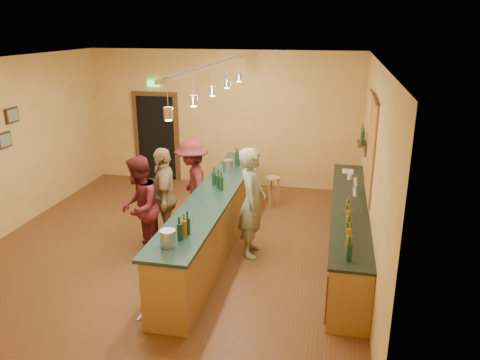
% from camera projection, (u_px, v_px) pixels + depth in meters
% --- Properties ---
extents(floor, '(7.00, 7.00, 0.00)m').
position_uv_depth(floor, '(177.00, 244.00, 8.39)').
color(floor, brown).
rests_on(floor, ground).
extents(ceiling, '(6.50, 7.00, 0.02)m').
position_uv_depth(ceiling, '(169.00, 61.00, 7.38)').
color(ceiling, silver).
rests_on(ceiling, wall_back).
extents(wall_back, '(6.50, 0.02, 3.20)m').
position_uv_depth(wall_back, '(223.00, 119.00, 11.13)').
color(wall_back, '#B79944').
rests_on(wall_back, floor).
extents(wall_front, '(6.50, 0.02, 3.20)m').
position_uv_depth(wall_front, '(54.00, 252.00, 4.64)').
color(wall_front, '#B79944').
rests_on(wall_front, floor).
extents(wall_left, '(0.02, 7.00, 3.20)m').
position_uv_depth(wall_left, '(4.00, 148.00, 8.52)').
color(wall_left, '#B79944').
rests_on(wall_left, floor).
extents(wall_right, '(0.02, 7.00, 3.20)m').
position_uv_depth(wall_right, '(372.00, 170.00, 7.25)').
color(wall_right, '#B79944').
rests_on(wall_right, floor).
extents(doorway, '(1.15, 0.09, 2.48)m').
position_uv_depth(doorway, '(157.00, 135.00, 11.59)').
color(doorway, black).
rests_on(doorway, wall_back).
extents(tapestry, '(0.03, 1.40, 1.60)m').
position_uv_depth(tapestry, '(371.00, 148.00, 7.54)').
color(tapestry, maroon).
rests_on(tapestry, wall_right).
extents(bottle_shelf, '(0.17, 0.55, 0.54)m').
position_uv_depth(bottle_shelf, '(363.00, 138.00, 9.00)').
color(bottle_shelf, '#472C15').
rests_on(bottle_shelf, wall_right).
extents(back_counter, '(0.60, 4.55, 1.27)m').
position_uv_depth(back_counter, '(348.00, 229.00, 7.82)').
color(back_counter, brown).
rests_on(back_counter, floor).
extents(tasting_bar, '(0.74, 5.10, 1.38)m').
position_uv_depth(tasting_bar, '(215.00, 216.00, 8.06)').
color(tasting_bar, brown).
rests_on(tasting_bar, floor).
extents(pendant_track, '(0.11, 4.60, 0.50)m').
position_uv_depth(pendant_track, '(212.00, 76.00, 7.31)').
color(pendant_track, silver).
rests_on(pendant_track, ceiling).
extents(bartender, '(0.49, 0.71, 1.87)m').
position_uv_depth(bartender, '(252.00, 202.00, 7.76)').
color(bartender, gray).
rests_on(bartender, floor).
extents(customer_a, '(0.81, 0.96, 1.74)m').
position_uv_depth(customer_a, '(140.00, 207.00, 7.73)').
color(customer_a, '#59191E').
rests_on(customer_a, floor).
extents(customer_b, '(0.75, 1.13, 1.78)m').
position_uv_depth(customer_b, '(165.00, 197.00, 8.12)').
color(customer_b, '#997A51').
rests_on(customer_b, floor).
extents(customer_c, '(1.03, 1.28, 1.72)m').
position_uv_depth(customer_c, '(193.00, 184.00, 8.86)').
color(customer_c, '#59191E').
rests_on(customer_c, floor).
extents(bar_stool, '(0.32, 0.32, 0.65)m').
position_uv_depth(bar_stool, '(273.00, 184.00, 10.00)').
color(bar_stool, '#AF854F').
rests_on(bar_stool, floor).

